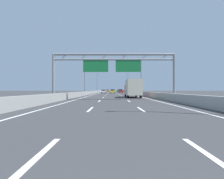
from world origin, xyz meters
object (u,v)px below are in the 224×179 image
Objects in this scene: streetlamp_left_far at (97,82)px; silver_car at (112,91)px; red_car at (120,91)px; green_car at (118,91)px; streetlamp_right_far at (127,82)px; orange_car at (107,90)px; white_car at (103,91)px; streetlamp_right_mid at (140,75)px; streetlamp_left_mid at (85,75)px; sign_gantry at (113,64)px; yellow_car at (112,91)px; box_truck at (132,88)px.

streetlamp_left_far is 2.25× the size of silver_car.
red_car reaches higher than silver_car.
green_car is at bearing -71.38° from silver_car.
green_car is (-4.00, 8.83, -4.64)m from streetlamp_right_far.
silver_car is at bearing -82.11° from orange_car.
streetlamp_right_far is 2.25× the size of silver_car.
streetlamp_left_far is 16.24m from white_car.
streetlamp_right_mid is at bearing -90.00° from streetlamp_right_far.
orange_car reaches higher than white_car.
sign_gantry is at bearing -72.86° from streetlamp_left_mid.
orange_car is at bearing 97.89° from silver_car.
sign_gantry reaches higher than yellow_car.
yellow_car is at bearing 108.62° from streetlamp_right_mid.
orange_car is (-3.51, 106.82, -4.06)m from sign_gantry.
orange_car is (-7.03, 35.16, 0.01)m from green_car.
orange_car is (-11.03, 43.99, -4.63)m from streetlamp_right_far.
red_car is 54.42m from orange_car.
yellow_car is at bearing -97.86° from green_car.
box_truck is (10.90, -16.72, -3.71)m from streetlamp_left_mid.
streetlamp_right_far is at bearing -65.60° from green_car.
streetlamp_right_mid and streetlamp_right_far have the same top height.
orange_car is at bearing 93.33° from yellow_car.
box_truck is at bearing -94.15° from streetlamp_right_far.
streetlamp_left_far reaches higher than white_car.
sign_gantry is 25.13m from streetlamp_left_mid.
streetlamp_left_mid reaches higher than sign_gantry.
streetlamp_right_far reaches higher than orange_car.
yellow_car is 3.91m from white_car.
orange_car is at bearing 104.08° from streetlamp_right_far.
streetlamp_left_far reaches higher than box_truck.
silver_car is at bearing 90.10° from sign_gantry.
silver_car is 75.34m from box_truck.
streetlamp_left_far reaches higher than red_car.
orange_car is (-7.11, 53.95, -0.02)m from red_car.
red_car is at bearing 35.36° from white_car.
yellow_car is 1.01× the size of orange_car.
silver_car is at bearing 97.20° from red_car.
streetlamp_left_mid reaches higher than yellow_car.
streetlamp_left_far reaches higher than silver_car.
streetlamp_right_mid is at bearing 72.59° from sign_gantry.
streetlamp_left_mid is 1.00× the size of streetlamp_right_far.
sign_gantry reaches higher than green_car.
streetlamp_right_mid reaches higher than red_car.
orange_car is 0.58× the size of box_truck.
streetlamp_right_mid and streetlamp_left_far have the same top height.
yellow_car is at bearing -22.03° from white_car.
green_car is (-4.00, 47.65, -4.64)m from streetlamp_right_mid.
sign_gantry is at bearing -92.81° from green_car.
box_truck is (7.00, -99.53, 0.92)m from orange_car.
streetlamp_left_far is (0.00, 38.82, 0.00)m from streetlamp_left_mid.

